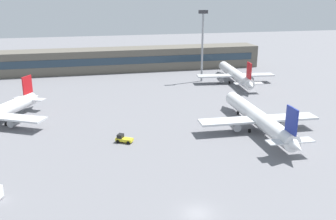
{
  "coord_description": "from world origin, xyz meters",
  "views": [
    {
      "loc": [
        -14.92,
        -44.57,
        30.19
      ],
      "look_at": [
        5.14,
        40.0,
        3.0
      ],
      "focal_mm": 39.98,
      "sensor_mm": 36.0,
      "label": 1
    }
  ],
  "objects_px": {
    "floodlight_tower_west": "(202,41)",
    "airplane_near": "(256,117)",
    "airplane_far": "(235,74)",
    "baggage_tug_yellow": "(123,139)"
  },
  "relations": [
    {
      "from": "airplane_near",
      "to": "airplane_far",
      "type": "relative_size",
      "value": 1.02
    },
    {
      "from": "airplane_near",
      "to": "baggage_tug_yellow",
      "type": "xyz_separation_m",
      "value": [
        -30.96,
        -1.06,
        -2.21
      ]
    },
    {
      "from": "airplane_near",
      "to": "floodlight_tower_west",
      "type": "distance_m",
      "value": 51.76
    },
    {
      "from": "floodlight_tower_west",
      "to": "airplane_near",
      "type": "bearing_deg",
      "value": -93.79
    },
    {
      "from": "airplane_far",
      "to": "floodlight_tower_west",
      "type": "distance_m",
      "value": 16.35
    },
    {
      "from": "airplane_far",
      "to": "baggage_tug_yellow",
      "type": "xyz_separation_m",
      "value": [
        -45.13,
        -47.06,
        -2.15
      ]
    },
    {
      "from": "airplane_near",
      "to": "airplane_far",
      "type": "distance_m",
      "value": 48.14
    },
    {
      "from": "airplane_near",
      "to": "airplane_far",
      "type": "bearing_deg",
      "value": 72.88
    },
    {
      "from": "airplane_near",
      "to": "baggage_tug_yellow",
      "type": "distance_m",
      "value": 31.06
    },
    {
      "from": "airplane_far",
      "to": "baggage_tug_yellow",
      "type": "bearing_deg",
      "value": -133.8
    }
  ]
}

